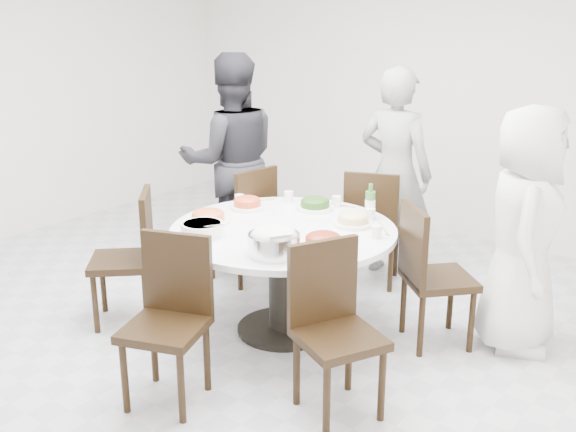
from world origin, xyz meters
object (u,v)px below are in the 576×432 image
Objects in this scene: chair_sw at (121,258)px; beverage_bottle at (370,201)px; diner_right at (524,231)px; diner_left at (231,161)px; diner_middle at (395,173)px; soup_bowl at (202,229)px; chair_ne at (439,276)px; chair_se at (339,334)px; chair_n at (373,226)px; chair_s at (164,325)px; chair_nw at (241,223)px; rice_bowl at (274,244)px; dining_table at (283,280)px.

beverage_bottle is at bearing 86.56° from chair_sw.
diner_left is at bearing 69.57° from diner_right.
diner_middle reaches higher than soup_bowl.
chair_se is at bearing 129.19° from chair_ne.
diner_right is at bearing 142.81° from chair_n.
diner_left is 7.48× the size of beverage_bottle.
diner_right is (0.42, 0.29, 0.32)m from chair_ne.
diner_left is at bearing -6.40° from chair_n.
chair_s is 0.60× the size of diner_right.
chair_nw is 3.96× the size of beverage_bottle.
soup_bowl is (-1.63, -1.23, -0.00)m from diner_right.
chair_nw reaches higher than rice_bowl.
chair_ne reaches higher than soup_bowl.
chair_ne is at bearing 37.90° from soup_bowl.
chair_ne is at bearing 75.79° from chair_sw.
beverage_bottle is (0.31, -0.58, 0.39)m from chair_n.
diner_middle reaches higher than diner_right.
chair_se reaches higher than dining_table.
chair_sw is 1.83m from chair_se.
chair_nw is 3.10× the size of rice_bowl.
chair_n is 1.00× the size of chair_s.
chair_se is at bearing -6.78° from soup_bowl.
chair_nw is (-0.87, -0.61, 0.00)m from chair_n.
dining_table is at bearing 76.37° from chair_sw.
chair_se is 0.55× the size of diner_middle.
diner_left is (-1.22, -0.62, 0.04)m from diner_middle.
dining_table is 1.03m from chair_ne.
beverage_bottle is at bearing 97.07° from chair_nw.
rice_bowl is (1.45, -1.20, -0.08)m from diner_left.
beverage_bottle reaches higher than dining_table.
chair_se reaches higher than soup_bowl.
diner_middle is at bearing 88.29° from dining_table.
dining_table is at bearing 66.18° from chair_n.
rice_bowl is (1.25, 0.15, 0.34)m from chair_sw.
diner_left is (-1.20, -0.35, 0.42)m from chair_n.
chair_s is (1.01, -0.50, 0.00)m from chair_sw.
chair_s is 0.96m from chair_se.
chair_ne is at bearing 56.05° from rice_bowl.
chair_n and chair_sw have the same top height.
diner_right is 5.85× the size of soup_bowl.
beverage_bottle is (1.51, -0.22, -0.03)m from diner_left.
chair_ne is 1.56m from soup_bowl.
chair_se reaches higher than rice_bowl.
beverage_bottle is (-0.57, 0.05, 0.39)m from chair_ne.
dining_table is 5.50× the size of soup_bowl.
diner_right is 2.50m from diner_left.
chair_n is at bearing 105.39° from chair_sw.
rice_bowl is (0.27, -0.43, 0.44)m from dining_table.
beverage_bottle is at bearing 105.91° from diner_middle.
beverage_bottle is (1.31, 1.13, 0.39)m from chair_sw.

